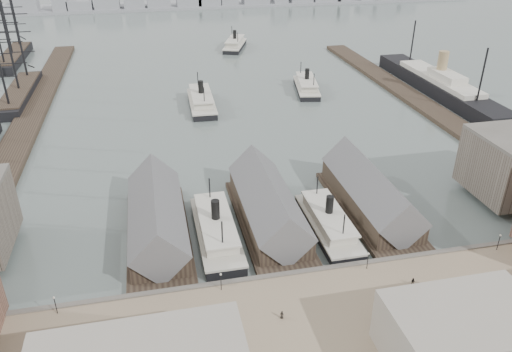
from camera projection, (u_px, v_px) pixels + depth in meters
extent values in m
plane|color=#53605D|center=(286.00, 265.00, 105.83)|extent=(900.00, 900.00, 0.00)
cube|color=#87735A|center=(317.00, 330.00, 88.09)|extent=(180.00, 30.00, 2.00)
cube|color=#59544C|center=(293.00, 276.00, 100.80)|extent=(180.00, 1.20, 2.30)
cube|color=#2D231C|center=(29.00, 119.00, 178.89)|extent=(10.00, 220.00, 1.60)
cube|color=#2D231C|center=(415.00, 99.00, 198.04)|extent=(10.00, 180.00, 1.60)
cube|color=#2D231C|center=(159.00, 236.00, 114.42)|extent=(14.00, 42.00, 1.20)
cube|color=#2D231C|center=(157.00, 222.00, 113.84)|extent=(12.00, 36.00, 5.00)
cube|color=#59595B|center=(156.00, 213.00, 112.63)|extent=(12.60, 37.00, 12.60)
cube|color=#2D231C|center=(269.00, 223.00, 119.37)|extent=(14.00, 42.00, 1.20)
cube|color=#2D231C|center=(268.00, 209.00, 118.79)|extent=(12.00, 36.00, 5.00)
cube|color=#59595B|center=(268.00, 200.00, 117.57)|extent=(12.60, 37.00, 12.60)
cube|color=#2D231C|center=(370.00, 210.00, 124.32)|extent=(14.00, 42.00, 1.20)
cube|color=#2D231C|center=(369.00, 198.00, 123.74)|extent=(12.00, 36.00, 5.00)
cube|color=#59595B|center=(371.00, 188.00, 122.52)|extent=(12.60, 37.00, 12.60)
cube|color=gray|center=(464.00, 336.00, 78.73)|extent=(24.00, 16.00, 10.00)
cylinder|color=black|center=(56.00, 306.00, 89.45)|extent=(0.16, 0.16, 3.60)
sphere|color=beige|center=(54.00, 298.00, 88.56)|extent=(0.44, 0.44, 0.44)
cylinder|color=black|center=(221.00, 282.00, 95.16)|extent=(0.16, 0.16, 3.60)
sphere|color=beige|center=(221.00, 274.00, 94.27)|extent=(0.44, 0.44, 0.44)
cylinder|color=black|center=(368.00, 261.00, 100.86)|extent=(0.16, 0.16, 3.60)
sphere|color=beige|center=(369.00, 254.00, 99.98)|extent=(0.44, 0.44, 0.44)
cylinder|color=black|center=(498.00, 243.00, 106.57)|extent=(0.16, 0.16, 3.60)
sphere|color=beige|center=(500.00, 235.00, 105.69)|extent=(0.44, 0.44, 0.44)
cube|color=gray|center=(173.00, 5.00, 399.05)|extent=(500.00, 40.00, 2.00)
cube|color=gray|center=(4.00, 10.00, 365.68)|extent=(14.71, 14.00, 7.23)
cube|color=gray|center=(26.00, 5.00, 367.24)|extent=(17.63, 14.00, 13.23)
cube|color=gray|center=(60.00, 3.00, 371.82)|extent=(10.74, 14.00, 13.58)
cube|color=gray|center=(80.00, 6.00, 375.57)|extent=(18.06, 14.00, 8.64)
cube|color=gray|center=(107.00, 2.00, 378.28)|extent=(18.55, 14.00, 13.29)
cube|color=gray|center=(134.00, 2.00, 382.32)|extent=(15.33, 14.00, 12.47)
cube|color=gray|center=(159.00, 3.00, 386.70)|extent=(17.56, 14.00, 8.72)
cube|color=gray|center=(189.00, 3.00, 391.37)|extent=(18.76, 14.00, 7.63)
cube|color=gray|center=(209.00, 1.00, 393.77)|extent=(17.61, 14.00, 10.35)
cube|color=gray|center=(229.00, 0.00, 396.86)|extent=(13.38, 14.00, 10.30)
cube|color=gray|center=(255.00, 1.00, 401.79)|extent=(20.73, 14.00, 6.75)
cube|color=black|center=(217.00, 235.00, 114.16)|extent=(8.51, 29.79, 1.92)
cube|color=beige|center=(216.00, 230.00, 113.51)|extent=(8.94, 29.79, 0.53)
cube|color=beige|center=(216.00, 224.00, 112.82)|extent=(6.92, 21.28, 2.34)
cube|color=beige|center=(216.00, 219.00, 112.12)|extent=(7.45, 23.41, 0.43)
cylinder|color=black|center=(215.00, 210.00, 111.03)|extent=(1.92, 1.92, 4.79)
cylinder|color=black|center=(210.00, 190.00, 119.40)|extent=(0.32, 0.32, 6.38)
cylinder|color=black|center=(222.00, 235.00, 102.86)|extent=(0.32, 0.32, 6.38)
cube|color=black|center=(328.00, 227.00, 117.03)|extent=(7.85, 27.49, 1.77)
cube|color=beige|center=(328.00, 223.00, 116.43)|extent=(8.25, 27.49, 0.49)
cube|color=beige|center=(329.00, 218.00, 115.79)|extent=(6.38, 19.63, 2.16)
cube|color=beige|center=(329.00, 213.00, 115.15)|extent=(6.87, 21.60, 0.39)
cylinder|color=black|center=(330.00, 205.00, 114.15)|extent=(1.77, 1.77, 4.42)
cylinder|color=black|center=(317.00, 187.00, 121.87)|extent=(0.29, 0.29, 5.89)
cylinder|color=black|center=(344.00, 226.00, 106.61)|extent=(0.29, 0.29, 5.89)
cube|color=black|center=(202.00, 105.00, 191.91)|extent=(9.71, 30.99, 1.98)
cube|color=beige|center=(202.00, 101.00, 191.25)|extent=(10.15, 31.01, 0.55)
cube|color=beige|center=(201.00, 97.00, 190.53)|extent=(7.80, 22.16, 2.42)
cube|color=beige|center=(201.00, 93.00, 189.81)|extent=(8.41, 24.38, 0.44)
cylinder|color=black|center=(201.00, 87.00, 188.69)|extent=(1.98, 1.98, 4.94)
cylinder|color=black|center=(198.00, 80.00, 197.33)|extent=(0.33, 0.33, 6.59)
cylinder|color=black|center=(204.00, 96.00, 180.25)|extent=(0.33, 0.33, 6.59)
cube|color=black|center=(306.00, 89.00, 209.43)|extent=(13.03, 29.08, 1.81)
cube|color=beige|center=(307.00, 86.00, 208.82)|extent=(13.43, 29.16, 0.50)
cube|color=beige|center=(307.00, 83.00, 208.17)|extent=(10.08, 20.92, 2.21)
cube|color=beige|center=(307.00, 79.00, 207.51)|extent=(10.94, 22.98, 0.40)
cylinder|color=black|center=(307.00, 74.00, 206.48)|extent=(1.81, 1.81, 4.51)
cylinder|color=black|center=(301.00, 69.00, 214.37)|extent=(0.30, 0.30, 6.02)
cylinder|color=black|center=(314.00, 81.00, 198.78)|extent=(0.30, 0.30, 6.02)
cube|color=black|center=(235.00, 47.00, 275.39)|extent=(17.87, 30.44, 1.89)
cube|color=beige|center=(235.00, 44.00, 274.75)|extent=(18.27, 30.58, 0.52)
cube|color=beige|center=(235.00, 42.00, 274.07)|extent=(13.54, 22.02, 2.31)
cube|color=beige|center=(235.00, 39.00, 273.38)|extent=(14.75, 24.17, 0.42)
cylinder|color=black|center=(235.00, 35.00, 272.31)|extent=(1.89, 1.89, 4.72)
cylinder|color=black|center=(232.00, 31.00, 280.55)|extent=(0.31, 0.31, 6.29)
cylinder|color=black|center=(238.00, 39.00, 264.26)|extent=(0.31, 0.31, 6.29)
cube|color=black|center=(20.00, 94.00, 200.32)|extent=(9.24, 53.38, 3.70)
cube|color=#2D231C|center=(19.00, 89.00, 199.31)|extent=(8.73, 48.04, 0.62)
cylinder|color=black|center=(9.00, 47.00, 191.60)|extent=(0.82, 0.82, 34.90)
cylinder|color=black|center=(19.00, 37.00, 207.74)|extent=(0.82, 0.82, 34.90)
cube|color=black|center=(13.00, 58.00, 250.84)|extent=(9.56, 53.13, 3.83)
cube|color=#2D231C|center=(12.00, 53.00, 249.80)|extent=(9.03, 47.82, 0.64)
cylinder|color=black|center=(4.00, 18.00, 241.82)|extent=(0.85, 0.85, 36.13)
cylinder|color=black|center=(12.00, 11.00, 257.89)|extent=(0.85, 0.85, 36.13)
cube|color=black|center=(438.00, 87.00, 205.91)|extent=(11.93, 87.15, 5.50)
cube|color=beige|center=(440.00, 78.00, 204.20)|extent=(10.09, 50.46, 1.83)
cube|color=beige|center=(447.00, 76.00, 199.17)|extent=(7.34, 18.35, 2.75)
cylinder|color=tan|center=(443.00, 63.00, 201.21)|extent=(4.04, 4.04, 9.17)
imported|color=black|center=(137.00, 320.00, 87.77)|extent=(1.89, 1.85, 1.56)
cube|color=#3F2D21|center=(124.00, 327.00, 86.02)|extent=(2.99, 2.72, 0.25)
cylinder|color=black|center=(127.00, 331.00, 85.77)|extent=(0.95, 0.70, 1.10)
cylinder|color=black|center=(122.00, 327.00, 86.60)|extent=(0.95, 0.70, 1.10)
imported|color=black|center=(224.00, 313.00, 89.32)|extent=(1.93, 1.41, 1.49)
cube|color=#3F2D21|center=(211.00, 318.00, 87.93)|extent=(2.98, 2.38, 0.25)
cylinder|color=black|center=(213.00, 322.00, 87.59)|extent=(1.05, 0.49, 1.10)
cylinder|color=black|center=(209.00, 317.00, 88.60)|extent=(1.05, 0.49, 1.10)
imported|color=black|center=(398.00, 334.00, 84.82)|extent=(1.49, 1.73, 1.70)
cube|color=#3F2D21|center=(384.00, 335.00, 84.36)|extent=(2.64, 1.58, 0.25)
cylinder|color=black|center=(386.00, 340.00, 83.92)|extent=(1.10, 0.11, 1.10)
cylinder|color=black|center=(382.00, 334.00, 85.14)|extent=(1.10, 0.11, 1.10)
imported|color=black|center=(70.00, 351.00, 81.39)|extent=(1.12, 1.05, 1.82)
imported|color=black|center=(162.00, 318.00, 88.10)|extent=(1.27, 0.88, 1.80)
imported|color=black|center=(211.00, 349.00, 81.75)|extent=(1.05, 0.99, 1.74)
imported|color=black|center=(282.00, 315.00, 88.85)|extent=(0.89, 0.73, 1.56)
imported|color=black|center=(388.00, 321.00, 87.39)|extent=(0.76, 0.68, 1.71)
imported|color=black|center=(413.00, 282.00, 96.77)|extent=(1.00, 0.99, 1.63)
imported|color=black|center=(450.00, 313.00, 89.21)|extent=(0.88, 1.25, 1.76)
imported|color=black|center=(488.00, 276.00, 98.37)|extent=(0.63, 1.02, 1.63)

